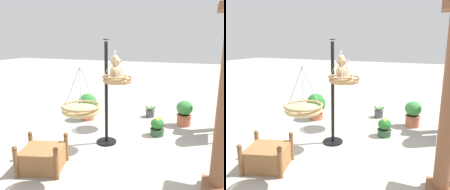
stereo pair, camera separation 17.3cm
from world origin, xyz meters
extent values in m
plane|color=#A8A093|center=(0.00, 0.00, 0.00)|extent=(40.00, 40.00, 0.00)
cylinder|color=black|center=(-0.16, -0.15, 1.11)|extent=(0.07, 0.07, 2.22)
cylinder|color=black|center=(-0.16, -0.15, 0.02)|extent=(0.44, 0.44, 0.04)
torus|color=black|center=(-0.16, -0.15, 2.26)|extent=(0.12, 0.12, 0.02)
ellipsoid|color=#A37F51|center=(-0.01, 0.10, 1.45)|extent=(0.49, 0.49, 0.17)
torus|color=olive|center=(-0.01, 0.10, 1.53)|extent=(0.52, 0.52, 0.04)
ellipsoid|color=silver|center=(-0.01, 0.10, 1.47)|extent=(0.43, 0.43, 0.14)
cylinder|color=#B7B7BC|center=(0.09, 0.16, 1.78)|extent=(0.21, 0.13, 0.51)
cylinder|color=#B7B7BC|center=(-0.11, 0.16, 1.78)|extent=(0.21, 0.13, 0.51)
cylinder|color=#B7B7BC|center=(-0.01, -0.01, 1.78)|extent=(0.01, 0.24, 0.51)
torus|color=#B7B7BC|center=(-0.01, 0.10, 2.03)|extent=(0.06, 0.06, 0.01)
ellipsoid|color=tan|center=(-0.01, 0.11, 1.62)|extent=(0.24, 0.21, 0.29)
sphere|color=tan|center=(-0.01, 0.11, 1.85)|extent=(0.21, 0.21, 0.19)
ellipsoid|color=tan|center=(-0.01, 0.18, 1.83)|extent=(0.09, 0.08, 0.06)
sphere|color=black|center=(-0.01, 0.21, 1.83)|extent=(0.03, 0.03, 0.03)
sphere|color=tan|center=(-0.08, 0.11, 1.92)|extent=(0.07, 0.07, 0.07)
sphere|color=tan|center=(0.05, 0.11, 1.92)|extent=(0.07, 0.07, 0.07)
ellipsoid|color=tan|center=(-0.14, 0.14, 1.66)|extent=(0.08, 0.14, 0.18)
ellipsoid|color=tan|center=(0.12, 0.14, 1.66)|extent=(0.08, 0.14, 0.18)
ellipsoid|color=tan|center=(-0.08, 0.21, 1.52)|extent=(0.09, 0.17, 0.09)
ellipsoid|color=tan|center=(0.06, 0.21, 1.52)|extent=(0.09, 0.17, 0.09)
ellipsoid|color=#A37F51|center=(-1.16, -0.18, 1.24)|extent=(0.58, 0.58, 0.18)
torus|color=olive|center=(-1.16, -0.18, 1.33)|extent=(0.61, 0.61, 0.04)
ellipsoid|color=silver|center=(-1.16, -0.18, 1.26)|extent=(0.51, 0.51, 0.15)
cylinder|color=#B7B7BC|center=(-1.05, -0.11, 1.55)|extent=(0.25, 0.15, 0.45)
cylinder|color=#B7B7BC|center=(-1.28, -0.11, 1.55)|extent=(0.25, 0.15, 0.45)
cylinder|color=#B7B7BC|center=(-1.16, -0.32, 1.55)|extent=(0.01, 0.28, 0.45)
torus|color=#B7B7BC|center=(-1.16, -0.18, 1.77)|extent=(0.06, 0.06, 0.01)
ellipsoid|color=tan|center=(1.43, 0.10, 1.24)|extent=(0.56, 0.56, 0.16)
torus|color=tan|center=(1.43, 0.10, 1.31)|extent=(0.58, 0.58, 0.04)
cylinder|color=#B7B7BC|center=(1.54, 0.17, 1.60)|extent=(0.24, 0.14, 0.58)
cylinder|color=#B7B7BC|center=(1.32, 0.17, 1.60)|extent=(0.24, 0.14, 0.58)
cylinder|color=#B7B7BC|center=(1.43, -0.02, 1.60)|extent=(0.01, 0.27, 0.58)
torus|color=#B7B7BC|center=(1.43, 0.10, 1.88)|extent=(0.06, 0.06, 0.01)
cylinder|color=brown|center=(0.84, 2.06, 1.31)|extent=(0.23, 0.23, 2.61)
cube|color=brown|center=(0.84, 2.06, 0.06)|extent=(0.42, 0.42, 0.12)
cube|color=olive|center=(1.24, -0.80, 0.20)|extent=(0.79, 0.83, 0.39)
cube|color=#382819|center=(1.24, -0.80, 0.36)|extent=(0.69, 0.73, 0.06)
cylinder|color=brown|center=(0.85, -0.56, 0.25)|extent=(0.08, 0.08, 0.49)
cylinder|color=brown|center=(1.44, -0.38, 0.25)|extent=(0.08, 0.08, 0.49)
cylinder|color=brown|center=(1.05, -1.22, 0.25)|extent=(0.08, 0.08, 0.49)
cylinder|color=brown|center=(1.64, -1.04, 0.25)|extent=(0.08, 0.08, 0.49)
sphere|color=brown|center=(0.85, -0.56, 0.52)|extent=(0.09, 0.09, 0.09)
sphere|color=brown|center=(1.44, -0.38, 0.52)|extent=(0.09, 0.09, 0.09)
sphere|color=brown|center=(1.05, -1.22, 0.52)|extent=(0.09, 0.09, 0.09)
sphere|color=brown|center=(1.64, -1.04, 0.52)|extent=(0.09, 0.09, 0.09)
cylinder|color=#4C4C51|center=(-2.30, 0.38, 0.10)|extent=(0.25, 0.25, 0.21)
torus|color=#444449|center=(-2.30, 0.38, 0.20)|extent=(0.28, 0.28, 0.03)
cylinder|color=#382819|center=(-2.30, 0.38, 0.19)|extent=(0.22, 0.22, 0.03)
ellipsoid|color=#56934C|center=(-2.22, 0.39, 0.27)|extent=(0.19, 0.06, 0.17)
ellipsoid|color=#56934C|center=(-2.25, 0.47, 0.28)|extent=(0.14, 0.21, 0.13)
ellipsoid|color=#56934C|center=(-2.34, 0.46, 0.27)|extent=(0.15, 0.20, 0.14)
ellipsoid|color=#56934C|center=(-2.39, 0.38, 0.28)|extent=(0.21, 0.05, 0.13)
ellipsoid|color=#56934C|center=(-2.33, 0.31, 0.27)|extent=(0.12, 0.20, 0.16)
ellipsoid|color=#56934C|center=(-2.25, 0.31, 0.27)|extent=(0.15, 0.19, 0.16)
cylinder|color=#BC6042|center=(-1.91, 1.38, 0.15)|extent=(0.36, 0.36, 0.30)
torus|color=#A9573B|center=(-1.91, 1.38, 0.29)|extent=(0.39, 0.39, 0.03)
cylinder|color=#382819|center=(-1.91, 1.38, 0.28)|extent=(0.32, 0.32, 0.03)
ellipsoid|color=#38843D|center=(-1.91, 1.38, 0.49)|extent=(0.43, 0.43, 0.38)
cylinder|color=#BC6042|center=(-1.43, -1.26, 0.09)|extent=(0.37, 0.37, 0.17)
torus|color=#A9573B|center=(-1.43, -1.26, 0.16)|extent=(0.41, 0.41, 0.03)
cylinder|color=#382819|center=(-1.43, -1.26, 0.16)|extent=(0.33, 0.33, 0.03)
ellipsoid|color=#28702D|center=(-1.43, -1.26, 0.47)|extent=(0.54, 0.54, 0.59)
cylinder|color=#2D5638|center=(-0.98, 0.83, 0.08)|extent=(0.31, 0.31, 0.16)
torus|color=#294E32|center=(-0.98, 0.83, 0.15)|extent=(0.35, 0.35, 0.03)
cylinder|color=#382819|center=(-0.98, 0.83, 0.15)|extent=(0.28, 0.28, 0.03)
ellipsoid|color=#28702D|center=(-0.98, 0.83, 0.30)|extent=(0.32, 0.32, 0.26)
sphere|color=#E5DB4C|center=(-0.92, 0.84, 0.41)|extent=(0.08, 0.08, 0.08)
sphere|color=#E5DB4C|center=(-0.98, 0.87, 0.42)|extent=(0.09, 0.09, 0.09)
cube|color=#334C8C|center=(-1.29, 2.15, 0.66)|extent=(0.66, 0.05, 0.73)
cylinder|color=#334C8C|center=(-1.29, 2.15, 1.08)|extent=(0.66, 0.05, 0.66)
cylinder|color=#4C4C4C|center=(-1.58, 2.16, 0.15)|extent=(0.05, 0.05, 0.30)
cylinder|color=#4C4C4C|center=(-1.00, 2.15, 0.15)|extent=(0.05, 0.05, 0.30)
camera|label=1|loc=(4.32, 1.70, 2.25)|focal=37.30mm
camera|label=2|loc=(4.26, 1.86, 2.25)|focal=37.30mm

